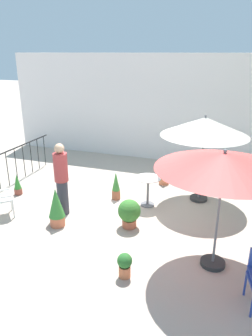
{
  "coord_description": "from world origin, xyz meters",
  "views": [
    {
      "loc": [
        2.42,
        -6.44,
        3.62
      ],
      "look_at": [
        0.0,
        0.44,
        0.94
      ],
      "focal_mm": 33.94,
      "sensor_mm": 36.0,
      "label": 1
    }
  ],
  "objects_px": {
    "patio_umbrella_1": "(224,163)",
    "standing_person": "(61,179)",
    "potted_plant_2": "(125,264)",
    "potted_plant_1": "(129,212)",
    "cafe_table_0": "(148,186)",
    "potted_plant_6": "(58,155)",
    "potted_plant_3": "(18,185)",
    "potted_plant_5": "(164,172)",
    "potted_plant_4": "(116,186)",
    "potted_plant_0": "(56,207)",
    "patio_umbrella_0": "(205,127)"
  },
  "relations": [
    {
      "from": "standing_person",
      "to": "patio_umbrella_0",
      "type": "bearing_deg",
      "value": 31.67
    },
    {
      "from": "potted_plant_4",
      "to": "cafe_table_0",
      "type": "bearing_deg",
      "value": -4.73
    },
    {
      "from": "potted_plant_6",
      "to": "potted_plant_1",
      "type": "bearing_deg",
      "value": -40.42
    },
    {
      "from": "patio_umbrella_1",
      "to": "potted_plant_2",
      "type": "distance_m",
      "value": 2.35
    },
    {
      "from": "potted_plant_1",
      "to": "standing_person",
      "type": "xyz_separation_m",
      "value": [
        -1.67,
        0.07,
        0.54
      ]
    },
    {
      "from": "potted_plant_0",
      "to": "potted_plant_2",
      "type": "relative_size",
      "value": 1.98
    },
    {
      "from": "patio_umbrella_1",
      "to": "standing_person",
      "type": "relative_size",
      "value": 1.3
    },
    {
      "from": "patio_umbrella_0",
      "to": "potted_plant_5",
      "type": "relative_size",
      "value": 2.9
    },
    {
      "from": "potted_plant_5",
      "to": "standing_person",
      "type": "relative_size",
      "value": 0.44
    },
    {
      "from": "patio_umbrella_1",
      "to": "potted_plant_4",
      "type": "xyz_separation_m",
      "value": [
        -2.63,
        1.98,
        -1.6
      ]
    },
    {
      "from": "potted_plant_4",
      "to": "standing_person",
      "type": "height_order",
      "value": "standing_person"
    },
    {
      "from": "potted_plant_4",
      "to": "potted_plant_0",
      "type": "bearing_deg",
      "value": -113.39
    },
    {
      "from": "cafe_table_0",
      "to": "standing_person",
      "type": "relative_size",
      "value": 0.43
    },
    {
      "from": "potted_plant_3",
      "to": "potted_plant_5",
      "type": "relative_size",
      "value": 0.75
    },
    {
      "from": "potted_plant_6",
      "to": "standing_person",
      "type": "relative_size",
      "value": 0.41
    },
    {
      "from": "potted_plant_0",
      "to": "potted_plant_4",
      "type": "bearing_deg",
      "value": 66.61
    },
    {
      "from": "patio_umbrella_0",
      "to": "potted_plant_6",
      "type": "xyz_separation_m",
      "value": [
        -4.86,
        1.19,
        -1.56
      ]
    },
    {
      "from": "patio_umbrella_0",
      "to": "potted_plant_6",
      "type": "distance_m",
      "value": 5.24
    },
    {
      "from": "patio_umbrella_0",
      "to": "potted_plant_4",
      "type": "height_order",
      "value": "patio_umbrella_0"
    },
    {
      "from": "potted_plant_0",
      "to": "potted_plant_2",
      "type": "xyz_separation_m",
      "value": [
        1.96,
        -1.11,
        -0.21
      ]
    },
    {
      "from": "cafe_table_0",
      "to": "potted_plant_2",
      "type": "xyz_separation_m",
      "value": [
        0.36,
        -2.73,
        -0.27
      ]
    },
    {
      "from": "cafe_table_0",
      "to": "potted_plant_4",
      "type": "relative_size",
      "value": 1.0
    },
    {
      "from": "cafe_table_0",
      "to": "potted_plant_6",
      "type": "xyz_separation_m",
      "value": [
        -3.69,
        1.92,
        -0.15
      ]
    },
    {
      "from": "patio_umbrella_0",
      "to": "standing_person",
      "type": "xyz_separation_m",
      "value": [
        -2.93,
        -1.81,
        -1.03
      ]
    },
    {
      "from": "cafe_table_0",
      "to": "potted_plant_5",
      "type": "height_order",
      "value": "potted_plant_5"
    },
    {
      "from": "potted_plant_0",
      "to": "potted_plant_5",
      "type": "bearing_deg",
      "value": 61.39
    },
    {
      "from": "potted_plant_1",
      "to": "potted_plant_3",
      "type": "relative_size",
      "value": 1.12
    },
    {
      "from": "patio_umbrella_0",
      "to": "potted_plant_0",
      "type": "relative_size",
      "value": 2.49
    },
    {
      "from": "patio_umbrella_0",
      "to": "potted_plant_2",
      "type": "distance_m",
      "value": 3.93
    },
    {
      "from": "potted_plant_5",
      "to": "potted_plant_6",
      "type": "height_order",
      "value": "potted_plant_5"
    },
    {
      "from": "potted_plant_0",
      "to": "standing_person",
      "type": "height_order",
      "value": "standing_person"
    },
    {
      "from": "potted_plant_1",
      "to": "standing_person",
      "type": "relative_size",
      "value": 0.37
    },
    {
      "from": "patio_umbrella_1",
      "to": "potted_plant_6",
      "type": "relative_size",
      "value": 3.18
    },
    {
      "from": "potted_plant_5",
      "to": "potted_plant_4",
      "type": "bearing_deg",
      "value": -124.32
    },
    {
      "from": "patio_umbrella_0",
      "to": "potted_plant_3",
      "type": "relative_size",
      "value": 3.87
    },
    {
      "from": "potted_plant_5",
      "to": "potted_plant_3",
      "type": "bearing_deg",
      "value": -150.7
    },
    {
      "from": "potted_plant_4",
      "to": "potted_plant_5",
      "type": "xyz_separation_m",
      "value": [
        0.95,
        1.39,
        0.01
      ]
    },
    {
      "from": "patio_umbrella_0",
      "to": "patio_umbrella_1",
      "type": "relative_size",
      "value": 0.99
    },
    {
      "from": "potted_plant_2",
      "to": "potted_plant_1",
      "type": "bearing_deg",
      "value": 106.09
    },
    {
      "from": "standing_person",
      "to": "potted_plant_5",
      "type": "bearing_deg",
      "value": 54.04
    },
    {
      "from": "potted_plant_4",
      "to": "patio_umbrella_1",
      "type": "bearing_deg",
      "value": -36.96
    },
    {
      "from": "potted_plant_1",
      "to": "potted_plant_4",
      "type": "height_order",
      "value": "potted_plant_4"
    },
    {
      "from": "potted_plant_5",
      "to": "potted_plant_6",
      "type": "distance_m",
      "value": 3.8
    },
    {
      "from": "patio_umbrella_1",
      "to": "cafe_table_0",
      "type": "height_order",
      "value": "patio_umbrella_1"
    },
    {
      "from": "patio_umbrella_1",
      "to": "standing_person",
      "type": "height_order",
      "value": "patio_umbrella_1"
    },
    {
      "from": "potted_plant_3",
      "to": "potted_plant_4",
      "type": "xyz_separation_m",
      "value": [
        2.59,
        0.6,
        0.08
      ]
    },
    {
      "from": "potted_plant_3",
      "to": "potted_plant_4",
      "type": "height_order",
      "value": "potted_plant_4"
    },
    {
      "from": "cafe_table_0",
      "to": "potted_plant_0",
      "type": "distance_m",
      "value": 2.28
    },
    {
      "from": "potted_plant_5",
      "to": "potted_plant_2",
      "type": "bearing_deg",
      "value": -86.15
    },
    {
      "from": "potted_plant_5",
      "to": "standing_person",
      "type": "distance_m",
      "value": 3.18
    }
  ]
}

